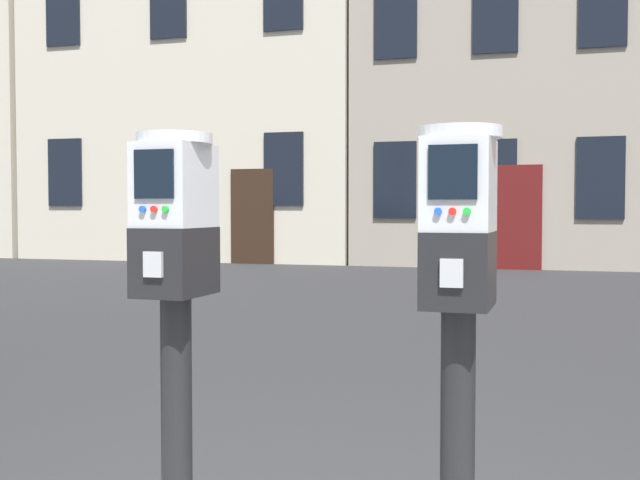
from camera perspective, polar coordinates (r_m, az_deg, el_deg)
parking_meter_near_kerb at (r=2.30m, az=-10.45°, el=-2.52°), size 0.22×0.25×1.31m
parking_meter_twin_adjacent at (r=2.06m, az=10.03°, el=-3.20°), size 0.22×0.25×1.30m
townhouse_grey_stucco at (r=21.74m, az=-6.77°, el=14.16°), size 8.30×6.69×11.38m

